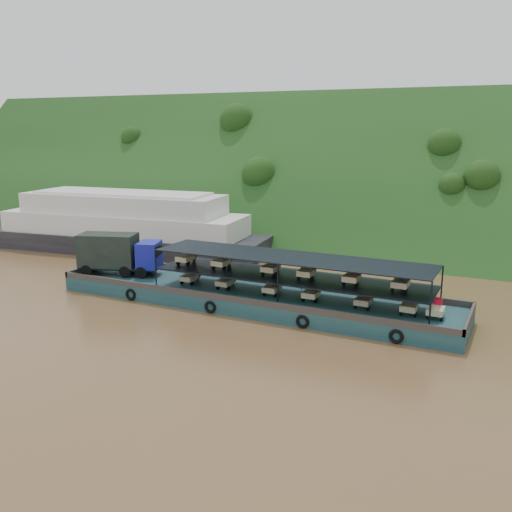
% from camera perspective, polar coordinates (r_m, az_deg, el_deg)
% --- Properties ---
extents(ground, '(160.00, 160.00, 0.00)m').
position_cam_1_polar(ground, '(49.64, 0.56, -4.53)').
color(ground, brown).
rests_on(ground, ground).
extents(hillside, '(140.00, 39.60, 39.60)m').
position_cam_1_polar(hillside, '(82.70, 11.36, 2.29)').
color(hillside, '#153714').
rests_on(hillside, ground).
extents(cargo_barge, '(35.12, 7.18, 5.03)m').
position_cam_1_polar(cargo_barge, '(48.94, -2.26, -3.24)').
color(cargo_barge, '#133943').
rests_on(cargo_barge, ground).
extents(passenger_ferry, '(36.11, 12.99, 7.15)m').
position_cam_1_polar(passenger_ferry, '(71.15, -13.05, 3.04)').
color(passenger_ferry, black).
rests_on(passenger_ferry, ground).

